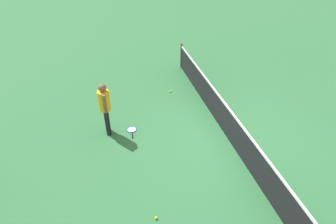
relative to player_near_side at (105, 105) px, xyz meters
The scene contains 6 objects.
ground_plane 3.80m from the player_near_side, 69.35° to the left, with size 40.00×40.00×0.00m, color #2D6B3D.
court_net 3.70m from the player_near_side, 69.35° to the left, with size 10.09×0.09×1.07m.
player_near_side is the anchor object (origin of this frame).
tennis_racket_near_player 1.22m from the player_near_side, 82.75° to the left, with size 0.59×0.34×0.03m.
tennis_ball_near_player 3.18m from the player_near_side, 126.36° to the left, with size 0.07×0.07×0.07m, color #C6E033.
tennis_ball_by_net 3.56m from the player_near_side, 12.47° to the left, with size 0.07×0.07×0.07m, color #C6E033.
Camera 1 is at (5.92, -3.43, 5.71)m, focal length 31.24 mm.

